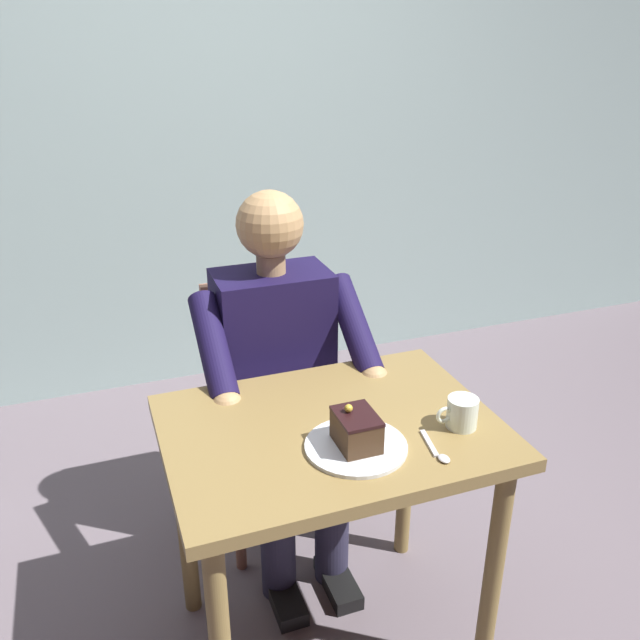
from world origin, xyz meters
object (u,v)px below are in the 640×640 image
seated_person (281,380)px  cake_slice (356,430)px  dessert_spoon (437,451)px  chair (268,397)px  coffee_cup (462,412)px  dining_table (331,463)px

seated_person → cake_slice: seated_person is taller
seated_person → dessert_spoon: bearing=106.7°
chair → cake_slice: bearing=91.5°
dessert_spoon → coffee_cup: bearing=-144.2°
seated_person → coffee_cup: 0.66m
dining_table → dessert_spoon: 0.30m
cake_slice → chair: bearing=-88.5°
dessert_spoon → chair: bearing=-76.7°
seated_person → dessert_spoon: size_ratio=8.60×
dining_table → cake_slice: 0.21m
dining_table → seated_person: bearing=-90.0°
coffee_cup → dessert_spoon: coffee_cup is taller
dessert_spoon → cake_slice: bearing=-26.0°
chair → dessert_spoon: bearing=103.3°
seated_person → coffee_cup: bearing=118.4°
coffee_cup → dessert_spoon: bearing=35.8°
dining_table → chair: bearing=-90.0°
dining_table → chair: size_ratio=0.96×
cake_slice → coffee_cup: size_ratio=1.07×
dining_table → coffee_cup: coffee_cup is taller
cake_slice → coffee_cup: cake_slice is taller
dining_table → dessert_spoon: (-0.19, 0.20, 0.12)m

